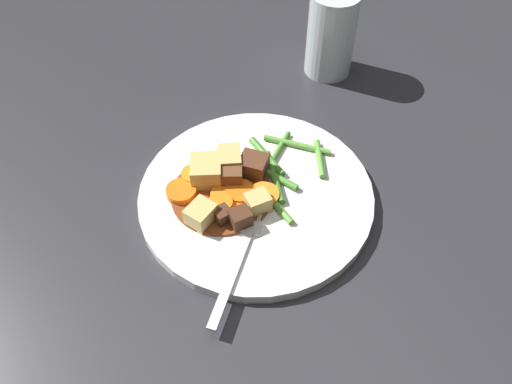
{
  "coord_description": "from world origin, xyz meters",
  "views": [
    {
      "loc": [
        0.12,
        0.37,
        0.48
      ],
      "look_at": [
        0.0,
        0.0,
        0.01
      ],
      "focal_mm": 36.65,
      "sensor_mm": 36.0,
      "label": 1
    }
  ],
  "objects_px": {
    "carrot_slice_5": "(194,176)",
    "fork": "(242,250)",
    "carrot_slice_6": "(240,193)",
    "water_glass": "(331,34)",
    "potato_chunk_2": "(206,171)",
    "meat_chunk_3": "(223,215)",
    "carrot_slice_7": "(243,210)",
    "meat_chunk_2": "(240,218)",
    "carrot_slice_3": "(181,192)",
    "carrot_slice_4": "(221,205)",
    "potato_chunk_0": "(201,214)",
    "carrot_slice_2": "(264,196)",
    "meat_chunk_0": "(232,175)",
    "carrot_slice_0": "(242,168)",
    "dinner_plate": "(256,196)",
    "carrot_slice_1": "(225,195)",
    "potato_chunk_1": "(230,161)",
    "potato_chunk_3": "(258,203)",
    "meat_chunk_1": "(254,166)"
  },
  "relations": [
    {
      "from": "carrot_slice_5",
      "to": "fork",
      "type": "bearing_deg",
      "value": 102.52
    },
    {
      "from": "carrot_slice_6",
      "to": "water_glass",
      "type": "bearing_deg",
      "value": -133.47
    },
    {
      "from": "potato_chunk_2",
      "to": "meat_chunk_3",
      "type": "bearing_deg",
      "value": 91.97
    },
    {
      "from": "carrot_slice_6",
      "to": "fork",
      "type": "distance_m",
      "value": 0.08
    },
    {
      "from": "carrot_slice_7",
      "to": "meat_chunk_2",
      "type": "xyz_separation_m",
      "value": [
        0.01,
        0.01,
        0.01
      ]
    },
    {
      "from": "carrot_slice_3",
      "to": "fork",
      "type": "height_order",
      "value": "carrot_slice_3"
    },
    {
      "from": "carrot_slice_4",
      "to": "meat_chunk_2",
      "type": "relative_size",
      "value": 1.24
    },
    {
      "from": "carrot_slice_4",
      "to": "potato_chunk_0",
      "type": "bearing_deg",
      "value": 20.65
    },
    {
      "from": "carrot_slice_2",
      "to": "carrot_slice_3",
      "type": "bearing_deg",
      "value": -21.03
    },
    {
      "from": "carrot_slice_4",
      "to": "carrot_slice_5",
      "type": "distance_m",
      "value": 0.06
    },
    {
      "from": "carrot_slice_3",
      "to": "meat_chunk_0",
      "type": "xyz_separation_m",
      "value": [
        -0.06,
        -0.0,
        0.01
      ]
    },
    {
      "from": "carrot_slice_3",
      "to": "carrot_slice_6",
      "type": "distance_m",
      "value": 0.07
    },
    {
      "from": "carrot_slice_3",
      "to": "fork",
      "type": "relative_size",
      "value": 0.23
    },
    {
      "from": "carrot_slice_0",
      "to": "carrot_slice_6",
      "type": "bearing_deg",
      "value": 69.1
    },
    {
      "from": "dinner_plate",
      "to": "carrot_slice_7",
      "type": "height_order",
      "value": "carrot_slice_7"
    },
    {
      "from": "carrot_slice_1",
      "to": "potato_chunk_1",
      "type": "bearing_deg",
      "value": -112.54
    },
    {
      "from": "carrot_slice_1",
      "to": "carrot_slice_4",
      "type": "relative_size",
      "value": 1.26
    },
    {
      "from": "carrot_slice_4",
      "to": "potato_chunk_1",
      "type": "bearing_deg",
      "value": -115.48
    },
    {
      "from": "carrot_slice_0",
      "to": "carrot_slice_1",
      "type": "distance_m",
      "value": 0.05
    },
    {
      "from": "carrot_slice_2",
      "to": "meat_chunk_3",
      "type": "height_order",
      "value": "meat_chunk_3"
    },
    {
      "from": "carrot_slice_6",
      "to": "meat_chunk_3",
      "type": "xyz_separation_m",
      "value": [
        0.03,
        0.03,
        0.0
      ]
    },
    {
      "from": "carrot_slice_2",
      "to": "meat_chunk_3",
      "type": "distance_m",
      "value": 0.05
    },
    {
      "from": "carrot_slice_3",
      "to": "meat_chunk_2",
      "type": "bearing_deg",
      "value": 130.75
    },
    {
      "from": "potato_chunk_1",
      "to": "potato_chunk_2",
      "type": "bearing_deg",
      "value": 12.37
    },
    {
      "from": "potato_chunk_1",
      "to": "carrot_slice_6",
      "type": "bearing_deg",
      "value": 89.68
    },
    {
      "from": "dinner_plate",
      "to": "meat_chunk_2",
      "type": "distance_m",
      "value": 0.05
    },
    {
      "from": "carrot_slice_1",
      "to": "potato_chunk_2",
      "type": "distance_m",
      "value": 0.04
    },
    {
      "from": "carrot_slice_0",
      "to": "potato_chunk_3",
      "type": "height_order",
      "value": "potato_chunk_3"
    },
    {
      "from": "carrot_slice_5",
      "to": "potato_chunk_3",
      "type": "relative_size",
      "value": 1.06
    },
    {
      "from": "meat_chunk_2",
      "to": "fork",
      "type": "xyz_separation_m",
      "value": [
        0.01,
        0.03,
        -0.01
      ]
    },
    {
      "from": "carrot_slice_3",
      "to": "potato_chunk_1",
      "type": "relative_size",
      "value": 1.05
    },
    {
      "from": "meat_chunk_0",
      "to": "fork",
      "type": "xyz_separation_m",
      "value": [
        0.02,
        0.09,
        -0.01
      ]
    },
    {
      "from": "dinner_plate",
      "to": "potato_chunk_3",
      "type": "relative_size",
      "value": 10.47
    },
    {
      "from": "potato_chunk_3",
      "to": "meat_chunk_2",
      "type": "height_order",
      "value": "same"
    },
    {
      "from": "fork",
      "to": "carrot_slice_6",
      "type": "bearing_deg",
      "value": -104.8
    },
    {
      "from": "carrot_slice_0",
      "to": "potato_chunk_0",
      "type": "distance_m",
      "value": 0.09
    },
    {
      "from": "potato_chunk_0",
      "to": "meat_chunk_1",
      "type": "distance_m",
      "value": 0.09
    },
    {
      "from": "carrot_slice_3",
      "to": "meat_chunk_1",
      "type": "height_order",
      "value": "meat_chunk_1"
    },
    {
      "from": "carrot_slice_3",
      "to": "potato_chunk_0",
      "type": "xyz_separation_m",
      "value": [
        -0.01,
        0.04,
        0.01
      ]
    },
    {
      "from": "carrot_slice_0",
      "to": "carrot_slice_4",
      "type": "height_order",
      "value": "carrot_slice_4"
    },
    {
      "from": "potato_chunk_1",
      "to": "fork",
      "type": "distance_m",
      "value": 0.12
    },
    {
      "from": "meat_chunk_2",
      "to": "water_glass",
      "type": "height_order",
      "value": "water_glass"
    },
    {
      "from": "carrot_slice_1",
      "to": "carrot_slice_6",
      "type": "bearing_deg",
      "value": 174.25
    },
    {
      "from": "potato_chunk_0",
      "to": "meat_chunk_1",
      "type": "xyz_separation_m",
      "value": [
        -0.08,
        -0.05,
        0.0
      ]
    },
    {
      "from": "carrot_slice_2",
      "to": "carrot_slice_3",
      "type": "relative_size",
      "value": 1.0
    },
    {
      "from": "potato_chunk_1",
      "to": "carrot_slice_4",
      "type": "bearing_deg",
      "value": 64.52
    },
    {
      "from": "carrot_slice_2",
      "to": "dinner_plate",
      "type": "bearing_deg",
      "value": -65.17
    },
    {
      "from": "carrot_slice_0",
      "to": "meat_chunk_3",
      "type": "xyz_separation_m",
      "value": [
        0.04,
        0.06,
        0.0
      ]
    },
    {
      "from": "carrot_slice_6",
      "to": "carrot_slice_5",
      "type": "bearing_deg",
      "value": -42.4
    },
    {
      "from": "carrot_slice_6",
      "to": "fork",
      "type": "bearing_deg",
      "value": 75.2
    }
  ]
}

